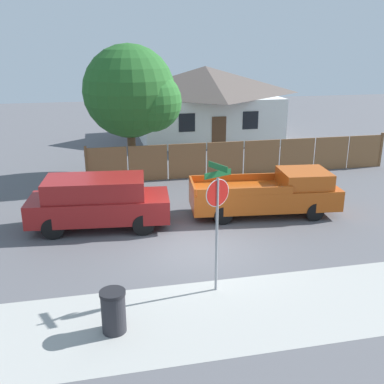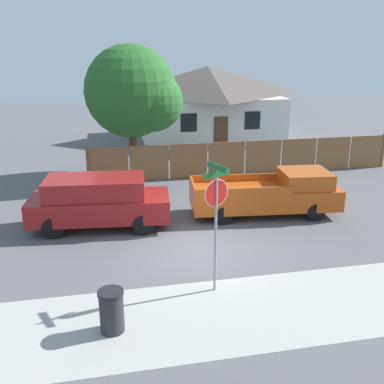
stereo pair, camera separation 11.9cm
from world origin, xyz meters
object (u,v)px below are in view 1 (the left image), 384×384
object	(u,v)px
red_suv	(98,201)
stop_sign	(217,207)
trash_bin	(114,311)
house	(205,101)
oak_tree	(134,94)
orange_pickup	(270,194)

from	to	relation	value
red_suv	stop_sign	size ratio (longest dim) A/B	1.45
red_suv	trash_bin	distance (m)	6.28
house	trash_bin	bearing A→B (deg)	-109.06
oak_tree	stop_sign	size ratio (longest dim) A/B	1.81
oak_tree	stop_sign	world-z (taller)	oak_tree
house	orange_pickup	world-z (taller)	house
house	red_suv	world-z (taller)	house
oak_tree	trash_bin	bearing A→B (deg)	-97.93
red_suv	trash_bin	size ratio (longest dim) A/B	4.90
red_suv	house	bearing A→B (deg)	69.22
trash_bin	red_suv	bearing A→B (deg)	91.77
oak_tree	trash_bin	xyz separation A→B (m)	(-1.76, -12.61, -3.48)
house	orange_pickup	distance (m)	15.03
house	orange_pickup	size ratio (longest dim) A/B	1.70
stop_sign	red_suv	bearing A→B (deg)	96.93
oak_tree	stop_sign	bearing A→B (deg)	-85.12
house	oak_tree	size ratio (longest dim) A/B	1.54
stop_sign	trash_bin	bearing A→B (deg)	-178.54
orange_pickup	oak_tree	bearing A→B (deg)	130.73
oak_tree	red_suv	size ratio (longest dim) A/B	1.25
red_suv	orange_pickup	distance (m)	6.38
oak_tree	house	bearing A→B (deg)	56.96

